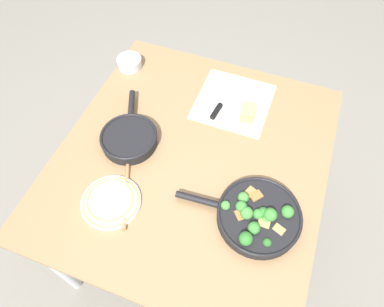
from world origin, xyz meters
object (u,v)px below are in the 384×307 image
Objects in this scene: skillet_eggs at (129,138)px; grater_knife at (221,104)px; cheese_block at (248,112)px; wooden_spoon at (128,168)px; dinner_plate_stack at (111,201)px; skillet_broccoli at (257,216)px; prep_bowl_steel at (130,63)px.

skillet_eggs reaches higher than grater_knife.
skillet_eggs is 0.51m from cheese_block.
skillet_eggs reaches higher than wooden_spoon.
wooden_spoon is 1.76× the size of dinner_plate_stack.
skillet_eggs is 0.43m from grater_knife.
skillet_broccoli is 1.29× the size of skillet_eggs.
wooden_spoon is 4.33× the size of cheese_block.
skillet_broccoli reaches higher than skillet_eggs.
dinner_plate_stack is at bearing 165.76° from grater_knife.
skillet_broccoli reaches higher than grater_knife.
dinner_plate_stack is (-0.57, 0.35, -0.01)m from cheese_block.
skillet_broccoli is 5.11× the size of cheese_block.
skillet_broccoli is 0.52m from wooden_spoon.
prep_bowl_steel is (0.40, 0.20, -0.00)m from skillet_eggs.
grater_knife is at bearing -21.23° from dinner_plate_stack.
skillet_eggs is (0.15, 0.56, -0.00)m from skillet_broccoli.
wooden_spoon is 3.29× the size of prep_bowl_steel.
wooden_spoon is at bearing 139.22° from cheese_block.
wooden_spoon is 1.42× the size of grater_knife.
wooden_spoon is at bearing -154.63° from prep_bowl_steel.
cheese_block reaches higher than dinner_plate_stack.
skillet_eggs is 0.45m from prep_bowl_steel.
skillet_eggs is 1.30× the size of grater_knife.
prep_bowl_steel is at bearing 3.30° from skillet_eggs.
skillet_eggs reaches higher than dinner_plate_stack.
cheese_block is 0.67m from dinner_plate_stack.
dinner_plate_stack is at bearing 148.11° from cheese_block.
grater_knife is (0.32, -0.29, -0.02)m from skillet_eggs.
dinner_plate_stack is (-0.15, -0.01, 0.01)m from wooden_spoon.
cheese_block is at bearing -64.55° from wooden_spoon.
cheese_block is (0.44, 0.16, -0.00)m from skillet_broccoli.
grater_knife is (0.47, 0.28, -0.02)m from skillet_broccoli.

